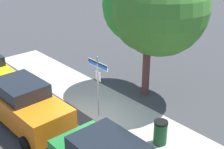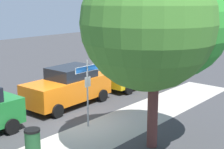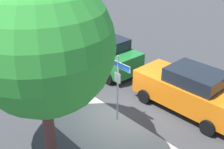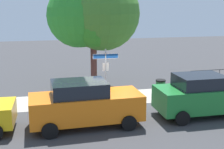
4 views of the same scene
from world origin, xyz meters
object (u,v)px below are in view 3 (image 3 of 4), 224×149
at_px(street_sign, 118,78).
at_px(car_orange, 189,90).
at_px(car_white, 58,30).
at_px(trash_bin, 64,85).
at_px(shade_tree, 31,35).
at_px(car_green, 104,54).

xyz_separation_m(street_sign, car_orange, (-1.45, -2.77, -0.96)).
xyz_separation_m(car_white, trash_bin, (-5.72, 3.31, -0.58)).
bearing_deg(trash_bin, shade_tree, 138.51).
height_order(car_orange, car_white, car_white).
bearing_deg(trash_bin, car_orange, -144.79).
height_order(street_sign, shade_tree, shade_tree).
relative_size(car_green, car_white, 0.99).
relative_size(car_white, trash_bin, 4.54).
bearing_deg(street_sign, trash_bin, 8.90).
relative_size(street_sign, trash_bin, 2.90).
bearing_deg(street_sign, car_orange, -117.67).
bearing_deg(car_green, shade_tree, 123.54).
relative_size(shade_tree, trash_bin, 6.83).
height_order(street_sign, car_green, street_sign).
bearing_deg(shade_tree, car_green, -56.21).
xyz_separation_m(street_sign, car_green, (4.00, -2.67, -0.97)).
xyz_separation_m(street_sign, trash_bin, (3.18, 0.50, -1.45)).
height_order(car_green, trash_bin, car_green).
relative_size(shade_tree, car_green, 1.52).
distance_m(car_orange, car_white, 10.36).
bearing_deg(street_sign, car_green, -33.73).
height_order(shade_tree, car_white, shade_tree).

